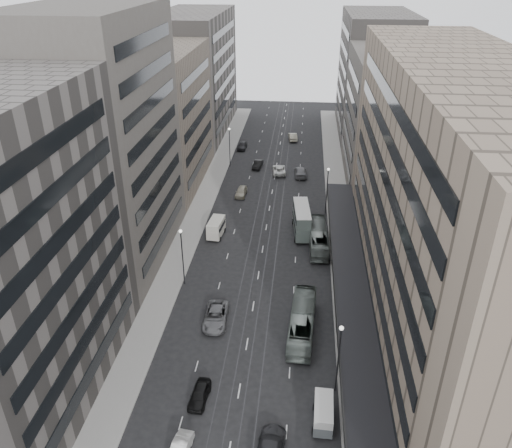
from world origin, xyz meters
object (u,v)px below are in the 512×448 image
at_px(bus_near, 302,321).
at_px(sedan_2, 216,316).
at_px(bus_far, 318,237).
at_px(double_decker, 302,219).
at_px(sedan_0, 200,394).
at_px(vw_microbus, 323,413).
at_px(panel_van, 216,227).

relative_size(bus_near, sedan_2, 1.91).
distance_m(bus_far, double_decker, 4.82).
bearing_deg(sedan_0, vw_microbus, -2.95).
bearing_deg(double_decker, sedan_2, -118.43).
bearing_deg(bus_near, panel_van, -54.20).
relative_size(bus_near, panel_van, 2.46).
relative_size(vw_microbus, sedan_2, 0.72).
height_order(bus_far, sedan_2, bus_far).
bearing_deg(sedan_2, vw_microbus, -49.47).
bearing_deg(sedan_2, bus_far, 54.90).
xyz_separation_m(sedan_0, sedan_2, (-0.41, 12.01, 0.13)).
relative_size(vw_microbus, panel_van, 0.93).
xyz_separation_m(vw_microbus, sedan_0, (-12.10, 1.57, -0.57)).
bearing_deg(double_decker, panel_van, -175.49).
relative_size(bus_near, sedan_0, 2.76).
height_order(vw_microbus, sedan_0, vw_microbus).
distance_m(double_decker, panel_van, 13.52).
distance_m(double_decker, sedan_0, 36.41).
bearing_deg(vw_microbus, bus_near, 101.64).
relative_size(bus_far, panel_van, 2.38).
bearing_deg(sedan_2, double_decker, 64.83).
height_order(sedan_0, sedan_2, sedan_2).
xyz_separation_m(bus_far, vw_microbus, (0.09, -32.73, -0.26)).
bearing_deg(double_decker, vw_microbus, -91.21).
distance_m(bus_far, sedan_0, 33.41).
bearing_deg(double_decker, bus_near, -94.22).
height_order(bus_far, sedan_0, bus_far).
distance_m(panel_van, sedan_2, 21.10).
relative_size(sedan_0, sedan_2, 0.69).
relative_size(bus_near, vw_microbus, 2.66).
height_order(vw_microbus, sedan_2, vw_microbus).
xyz_separation_m(double_decker, sedan_2, (-9.83, -23.12, -1.58)).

